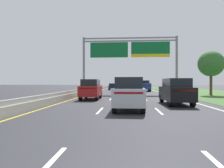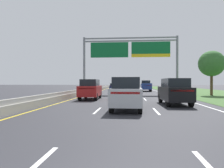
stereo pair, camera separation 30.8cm
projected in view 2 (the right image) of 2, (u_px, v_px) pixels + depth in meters
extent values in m
plane|color=#2B2B30|center=(128.00, 92.00, 37.39)|extent=(220.00, 220.00, 0.00)
cube|color=white|center=(97.00, 110.00, 13.13)|extent=(0.14, 3.00, 0.01)
cube|color=white|center=(110.00, 99.00, 22.10)|extent=(0.14, 3.00, 0.01)
cube|color=white|center=(116.00, 94.00, 31.07)|extent=(0.14, 3.00, 0.01)
cube|color=white|center=(119.00, 92.00, 40.04)|extent=(0.14, 3.00, 0.01)
cube|color=white|center=(120.00, 90.00, 49.01)|extent=(0.14, 3.00, 0.01)
cube|color=white|center=(122.00, 89.00, 57.97)|extent=(0.14, 3.00, 0.01)
cube|color=white|center=(123.00, 88.00, 66.94)|extent=(0.14, 3.00, 0.01)
cube|color=white|center=(123.00, 87.00, 75.91)|extent=(0.14, 3.00, 0.01)
cube|color=white|center=(124.00, 87.00, 84.88)|extent=(0.14, 3.00, 0.01)
cube|color=white|center=(156.00, 111.00, 12.82)|extent=(0.14, 3.00, 0.01)
cube|color=white|center=(145.00, 99.00, 21.79)|extent=(0.14, 3.00, 0.01)
cube|color=white|center=(140.00, 94.00, 30.76)|extent=(0.14, 3.00, 0.01)
cube|color=white|center=(138.00, 92.00, 39.73)|extent=(0.14, 3.00, 0.01)
cube|color=white|center=(136.00, 90.00, 48.70)|extent=(0.14, 3.00, 0.01)
cube|color=white|center=(135.00, 89.00, 57.67)|extent=(0.14, 3.00, 0.01)
cube|color=white|center=(134.00, 88.00, 66.64)|extent=(0.14, 3.00, 0.01)
cube|color=white|center=(134.00, 87.00, 75.61)|extent=(0.14, 3.00, 0.01)
cube|color=white|center=(133.00, 87.00, 84.58)|extent=(0.14, 3.00, 0.01)
cube|color=white|center=(161.00, 92.00, 36.91)|extent=(0.16, 106.00, 0.01)
cube|color=gold|center=(96.00, 92.00, 37.88)|extent=(0.16, 106.00, 0.01)
cube|color=#3D602D|center=(207.00, 93.00, 36.25)|extent=(14.00, 110.00, 0.02)
cube|color=#99968E|center=(92.00, 91.00, 37.93)|extent=(0.60, 110.00, 0.55)
cube|color=#99968E|center=(92.00, 88.00, 37.93)|extent=(0.25, 110.00, 0.30)
cylinder|color=gray|center=(84.00, 65.00, 33.17)|extent=(0.36, 0.36, 9.06)
cylinder|color=gray|center=(177.00, 65.00, 31.97)|extent=(0.36, 0.36, 9.06)
cube|color=gray|center=(130.00, 38.00, 32.54)|extent=(14.70, 0.24, 0.20)
cube|color=gray|center=(130.00, 41.00, 32.54)|extent=(14.70, 0.24, 0.20)
cube|color=#0C602D|center=(109.00, 50.00, 32.64)|extent=(6.00, 0.12, 2.40)
cube|color=#0C602D|center=(151.00, 48.00, 32.10)|extent=(6.00, 0.12, 1.90)
cube|color=yellow|center=(151.00, 55.00, 32.11)|extent=(6.00, 0.12, 0.50)
cube|color=navy|center=(146.00, 87.00, 41.77)|extent=(2.13, 5.45, 1.00)
cube|color=black|center=(146.00, 82.00, 42.61)|extent=(1.76, 1.94, 0.78)
cube|color=#B21414|center=(147.00, 85.00, 39.12)|extent=(1.68, 0.12, 0.12)
cube|color=navy|center=(147.00, 84.00, 40.04)|extent=(2.04, 1.99, 0.20)
cylinder|color=black|center=(141.00, 89.00, 43.69)|extent=(0.32, 0.85, 0.84)
cylinder|color=black|center=(150.00, 89.00, 43.51)|extent=(0.32, 0.85, 0.84)
cylinder|color=black|center=(142.00, 89.00, 40.04)|extent=(0.32, 0.85, 0.84)
cylinder|color=black|center=(151.00, 89.00, 39.86)|extent=(0.32, 0.85, 0.84)
cube|color=black|center=(174.00, 93.00, 16.56)|extent=(1.99, 4.74, 1.05)
cube|color=black|center=(175.00, 83.00, 16.40)|extent=(1.69, 3.03, 0.68)
cube|color=#B21414|center=(182.00, 91.00, 14.25)|extent=(1.60, 0.11, 0.12)
cylinder|color=black|center=(160.00, 98.00, 18.21)|extent=(0.27, 0.76, 0.76)
cylinder|color=black|center=(179.00, 98.00, 18.11)|extent=(0.27, 0.76, 0.76)
cylinder|color=black|center=(168.00, 102.00, 15.02)|extent=(0.27, 0.76, 0.76)
cylinder|color=black|center=(191.00, 102.00, 14.92)|extent=(0.27, 0.76, 0.76)
cube|color=#161E47|center=(114.00, 87.00, 49.77)|extent=(1.93, 4.44, 0.72)
cube|color=black|center=(114.00, 84.00, 49.72)|extent=(1.62, 2.34, 0.52)
cube|color=#B21414|center=(113.00, 86.00, 47.61)|extent=(1.53, 0.12, 0.12)
cylinder|color=black|center=(111.00, 88.00, 51.31)|extent=(0.24, 0.67, 0.66)
cylinder|color=black|center=(117.00, 88.00, 51.22)|extent=(0.24, 0.67, 0.66)
cylinder|color=black|center=(110.00, 89.00, 48.33)|extent=(0.24, 0.67, 0.66)
cylinder|color=black|center=(117.00, 89.00, 48.23)|extent=(0.24, 0.67, 0.66)
cube|color=#193D23|center=(127.00, 88.00, 37.81)|extent=(1.91, 4.44, 0.72)
cube|color=black|center=(127.00, 85.00, 37.76)|extent=(1.61, 2.33, 0.52)
cube|color=#B21414|center=(128.00, 88.00, 35.66)|extent=(1.53, 0.11, 0.12)
cylinder|color=black|center=(123.00, 90.00, 39.36)|extent=(0.23, 0.66, 0.66)
cylinder|color=black|center=(131.00, 90.00, 39.26)|extent=(0.23, 0.66, 0.66)
cylinder|color=black|center=(123.00, 91.00, 36.37)|extent=(0.23, 0.66, 0.66)
cylinder|color=black|center=(132.00, 91.00, 36.27)|extent=(0.23, 0.66, 0.66)
cube|color=#B2B5BA|center=(127.00, 96.00, 13.48)|extent=(2.01, 4.74, 1.05)
cube|color=black|center=(127.00, 83.00, 13.32)|extent=(1.71, 3.04, 0.68)
cube|color=#B21414|center=(125.00, 93.00, 11.18)|extent=(1.60, 0.12, 0.12)
cylinder|color=black|center=(116.00, 102.00, 15.16)|extent=(0.28, 0.77, 0.76)
cylinder|color=black|center=(139.00, 102.00, 14.99)|extent=(0.28, 0.77, 0.76)
cylinder|color=black|center=(112.00, 107.00, 11.98)|extent=(0.28, 0.77, 0.76)
cylinder|color=black|center=(140.00, 107.00, 11.81)|extent=(0.28, 0.77, 0.76)
cube|color=maroon|center=(90.00, 91.00, 21.79)|extent=(1.99, 4.74, 1.05)
cube|color=black|center=(90.00, 83.00, 21.64)|extent=(1.69, 3.03, 0.68)
cube|color=#B21414|center=(86.00, 88.00, 19.49)|extent=(1.60, 0.11, 0.12)
cylinder|color=black|center=(86.00, 95.00, 23.44)|extent=(0.28, 0.77, 0.76)
cylinder|color=black|center=(100.00, 95.00, 23.34)|extent=(0.28, 0.77, 0.76)
cylinder|color=black|center=(80.00, 97.00, 20.25)|extent=(0.28, 0.77, 0.76)
cylinder|color=black|center=(96.00, 97.00, 20.15)|extent=(0.28, 0.77, 0.76)
cylinder|color=#4C3823|center=(211.00, 85.00, 28.38)|extent=(0.36, 0.36, 2.98)
sphere|color=#33662D|center=(212.00, 64.00, 28.35)|extent=(3.54, 3.54, 3.54)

